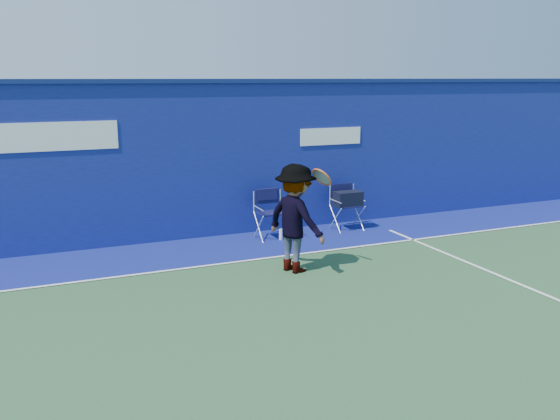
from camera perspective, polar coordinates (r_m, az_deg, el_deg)
name	(u,v)px	position (r m, az deg, el deg)	size (l,w,h in m)	color
ground	(255,348)	(7.14, -2.43, -13.11)	(80.00, 80.00, 0.00)	#2C522E
stadium_wall	(158,161)	(11.56, -11.68, 4.65)	(24.00, 0.50, 3.08)	navy
out_of_bounds_strip	(174,254)	(10.83, -10.12, -4.19)	(24.00, 1.80, 0.01)	navy
court_lines	(238,327)	(7.65, -4.04, -11.21)	(24.00, 12.00, 0.01)	white
directors_chair_left	(271,222)	(11.65, -0.83, -1.21)	(0.57, 0.52, 0.96)	silver
directors_chair_right	(347,211)	(12.38, 6.46, -0.11)	(0.56, 0.50, 0.93)	silver
water_bottle	(281,234)	(11.56, 0.08, -2.37)	(0.07, 0.07, 0.22)	white
tennis_player	(296,218)	(9.55, 1.51, -0.79)	(1.09, 1.30, 1.77)	#EA4738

